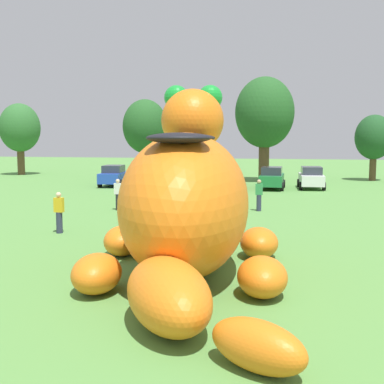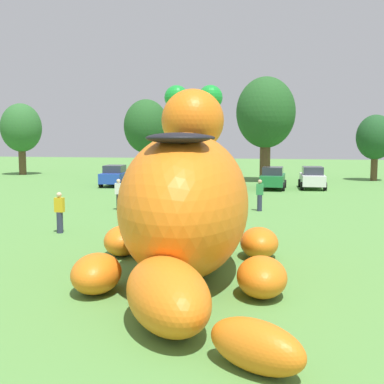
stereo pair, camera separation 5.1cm
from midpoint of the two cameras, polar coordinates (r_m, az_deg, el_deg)
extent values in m
plane|color=#568E42|center=(14.23, 0.03, -9.74)|extent=(160.00, 160.00, 0.00)
ellipsoid|color=orange|center=(14.13, -0.72, -1.35)|extent=(4.55, 7.69, 4.10)
ellipsoid|color=orange|center=(17.10, 0.18, 8.33)|extent=(2.45, 2.64, 2.16)
sphere|color=green|center=(17.52, -1.72, 10.94)|extent=(0.86, 0.86, 0.86)
sphere|color=green|center=(17.44, 2.24, 10.96)|extent=(0.86, 0.86, 0.86)
ellipsoid|color=black|center=(15.63, -0.21, 6.31)|extent=(1.79, 1.51, 0.27)
ellipsoid|color=black|center=(14.00, -0.73, 6.31)|extent=(1.79, 1.51, 0.27)
ellipsoid|color=black|center=(12.19, -1.48, 6.31)|extent=(1.79, 1.51, 0.27)
ellipsoid|color=orange|center=(16.69, -7.96, -5.62)|extent=(1.47, 1.90, 1.00)
ellipsoid|color=orange|center=(16.35, 7.92, -5.87)|extent=(1.47, 1.90, 1.00)
ellipsoid|color=orange|center=(12.86, -10.96, -9.28)|extent=(1.47, 1.90, 1.00)
ellipsoid|color=orange|center=(12.46, 8.25, -9.74)|extent=(1.47, 1.90, 1.00)
ellipsoid|color=orange|center=(10.35, -2.76, -11.80)|extent=(2.97, 3.66, 1.43)
ellipsoid|color=orange|center=(8.74, 7.65, -17.32)|extent=(2.06, 1.72, 0.88)
cube|color=#2347B7|center=(40.66, -8.90, 1.71)|extent=(2.12, 4.26, 0.80)
cube|color=#2D333D|center=(40.47, -8.97, 2.68)|extent=(1.69, 2.11, 0.60)
cylinder|color=black|center=(42.14, -9.58, 1.31)|extent=(0.31, 0.66, 0.64)
cylinder|color=black|center=(41.72, -7.32, 1.30)|extent=(0.31, 0.66, 0.64)
cylinder|color=black|center=(39.70, -10.54, 0.99)|extent=(0.31, 0.66, 0.64)
cylinder|color=black|center=(39.26, -8.15, 0.97)|extent=(0.31, 0.66, 0.64)
cube|color=black|center=(40.28, -4.38, 1.72)|extent=(1.94, 4.19, 0.80)
cube|color=#2D333D|center=(40.09, -4.45, 2.70)|extent=(1.61, 2.05, 0.60)
cylinder|color=black|center=(41.79, -4.89, 1.34)|extent=(0.28, 0.65, 0.64)
cylinder|color=black|center=(41.25, -2.67, 1.29)|extent=(0.28, 0.65, 0.64)
cylinder|color=black|center=(39.42, -6.15, 1.02)|extent=(0.28, 0.65, 0.64)
cylinder|color=black|center=(38.84, -3.81, 0.97)|extent=(0.28, 0.65, 0.64)
cube|color=#B7BABF|center=(38.66, -0.72, 1.55)|extent=(1.98, 4.21, 0.80)
cube|color=#2D333D|center=(38.46, -0.78, 2.57)|extent=(1.63, 2.07, 0.60)
cylinder|color=black|center=(40.15, -1.37, 1.15)|extent=(0.28, 0.65, 0.64)
cylinder|color=black|center=(39.68, 0.98, 1.09)|extent=(0.28, 0.65, 0.64)
cylinder|color=black|center=(37.73, -2.50, 0.82)|extent=(0.28, 0.65, 0.64)
cylinder|color=black|center=(37.24, -0.01, 0.75)|extent=(0.28, 0.65, 0.64)
cube|color=red|center=(38.68, 4.29, 1.53)|extent=(1.83, 4.15, 0.80)
cube|color=#2D333D|center=(38.48, 4.28, 2.55)|extent=(1.56, 2.01, 0.60)
cylinder|color=black|center=(40.06, 3.26, 1.13)|extent=(0.26, 0.65, 0.64)
cylinder|color=black|center=(39.90, 5.68, 1.09)|extent=(0.26, 0.65, 0.64)
cylinder|color=black|center=(37.55, 2.81, 0.79)|extent=(0.26, 0.65, 0.64)
cylinder|color=black|center=(37.38, 5.39, 0.74)|extent=(0.26, 0.65, 0.64)
cube|color=#1E7238|center=(38.24, 9.43, 1.41)|extent=(1.80, 4.14, 0.80)
cube|color=#2D333D|center=(38.04, 9.44, 2.44)|extent=(1.54, 2.00, 0.60)
cylinder|color=black|center=(39.60, 8.32, 1.02)|extent=(0.26, 0.65, 0.64)
cylinder|color=black|center=(39.50, 10.77, 0.96)|extent=(0.26, 0.65, 0.64)
cylinder|color=black|center=(37.08, 7.99, 0.66)|extent=(0.26, 0.65, 0.64)
cylinder|color=black|center=(36.97, 10.61, 0.60)|extent=(0.26, 0.65, 0.64)
cube|color=white|center=(39.16, 13.85, 1.43)|extent=(1.90, 4.18, 0.80)
cube|color=#2D333D|center=(38.96, 13.90, 2.43)|extent=(1.59, 2.04, 0.60)
cylinder|color=black|center=(40.39, 12.48, 1.04)|extent=(0.27, 0.65, 0.64)
cylinder|color=black|center=(40.53, 14.88, 0.99)|extent=(0.27, 0.65, 0.64)
cylinder|color=black|center=(37.87, 12.72, 0.69)|extent=(0.27, 0.65, 0.64)
cylinder|color=black|center=(38.02, 15.28, 0.64)|extent=(0.27, 0.65, 0.64)
cylinder|color=brown|center=(55.62, -19.12, 3.29)|extent=(0.76, 0.76, 2.67)
ellipsoid|color=#2D662D|center=(55.57, -19.25, 7.09)|extent=(4.27, 4.27, 5.13)
cylinder|color=brown|center=(47.54, -5.27, 3.16)|extent=(0.77, 0.77, 2.68)
ellipsoid|color=#235623|center=(47.48, -5.32, 7.62)|extent=(4.29, 4.29, 5.14)
cylinder|color=brown|center=(44.80, 8.52, 3.33)|extent=(0.94, 0.94, 3.30)
ellipsoid|color=#235623|center=(44.80, 8.62, 9.15)|extent=(5.28, 5.28, 6.33)
cylinder|color=brown|center=(48.17, 20.46, 2.51)|extent=(0.61, 0.61, 2.13)
ellipsoid|color=#1E4C23|center=(48.09, 20.60, 6.01)|extent=(3.41, 3.41, 4.09)
cylinder|color=black|center=(27.06, -8.47, -1.17)|extent=(0.26, 0.26, 0.88)
cube|color=white|center=(26.97, -8.49, 0.39)|extent=(0.38, 0.22, 0.60)
sphere|color=beige|center=(26.93, -8.51, 1.28)|extent=(0.22, 0.22, 0.22)
cylinder|color=#2D334C|center=(21.06, -15.06, -3.45)|extent=(0.26, 0.26, 0.88)
cube|color=gold|center=(20.95, -15.12, -1.46)|extent=(0.38, 0.22, 0.60)
sphere|color=beige|center=(20.90, -15.16, -0.31)|extent=(0.22, 0.22, 0.22)
cylinder|color=#2D334C|center=(20.51, 4.75, -3.51)|extent=(0.26, 0.26, 0.88)
cube|color=black|center=(20.39, 4.77, -1.46)|extent=(0.38, 0.22, 0.60)
sphere|color=beige|center=(20.34, 4.78, -0.29)|extent=(0.22, 0.22, 0.22)
cylinder|color=black|center=(29.67, 1.72, -0.45)|extent=(0.26, 0.26, 0.88)
cube|color=red|center=(29.60, 1.73, 0.98)|extent=(0.38, 0.22, 0.60)
sphere|color=#9E7051|center=(29.56, 1.73, 1.79)|extent=(0.22, 0.22, 0.22)
cylinder|color=#2D334C|center=(26.66, 7.93, -1.27)|extent=(0.26, 0.26, 0.88)
cube|color=#338C4C|center=(26.58, 7.96, 0.31)|extent=(0.38, 0.22, 0.60)
sphere|color=tan|center=(26.54, 7.97, 1.21)|extent=(0.22, 0.22, 0.22)
camera|label=1|loc=(0.03, -89.90, 0.01)|focal=45.79mm
camera|label=2|loc=(0.03, 90.10, -0.01)|focal=45.79mm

